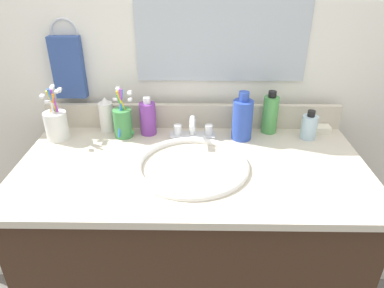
% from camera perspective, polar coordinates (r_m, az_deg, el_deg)
% --- Properties ---
extents(vanity_cabinet, '(1.05, 0.51, 0.83)m').
position_cam_1_polar(vanity_cabinet, '(1.40, -0.03, -18.61)').
color(vanity_cabinet, '#382316').
rests_on(vanity_cabinet, ground_plane).
extents(countertop, '(1.09, 0.56, 0.02)m').
position_cam_1_polar(countertop, '(1.13, -0.04, -3.63)').
color(countertop, beige).
rests_on(countertop, vanity_cabinet).
extents(backsplash, '(1.09, 0.02, 0.09)m').
position_cam_1_polar(backsplash, '(1.34, 0.14, 4.50)').
color(backsplash, beige).
rests_on(backsplash, countertop).
extents(back_wall, '(2.19, 0.04, 1.30)m').
position_cam_1_polar(back_wall, '(1.51, 0.16, -3.24)').
color(back_wall, white).
rests_on(back_wall, ground_plane).
extents(towel_ring, '(0.10, 0.01, 0.10)m').
position_cam_1_polar(towel_ring, '(1.37, -19.66, 16.42)').
color(towel_ring, silver).
extents(hand_towel, '(0.11, 0.04, 0.22)m').
position_cam_1_polar(hand_towel, '(1.38, -19.08, 11.40)').
color(hand_towel, '#334C8C').
extents(sink_basin, '(0.36, 0.36, 0.11)m').
position_cam_1_polar(sink_basin, '(1.12, 0.07, -4.96)').
color(sink_basin, white).
rests_on(sink_basin, countertop).
extents(faucet, '(0.16, 0.10, 0.08)m').
position_cam_1_polar(faucet, '(1.26, 0.19, 2.08)').
color(faucet, silver).
rests_on(faucet, countertop).
extents(bottle_toner_green, '(0.05, 0.05, 0.16)m').
position_cam_1_polar(bottle_toner_green, '(1.32, 12.32, 4.70)').
color(bottle_toner_green, '#4C9E4C').
rests_on(bottle_toner_green, countertop).
extents(bottle_gel_clear, '(0.05, 0.05, 0.10)m').
position_cam_1_polar(bottle_gel_clear, '(1.32, 18.13, 2.66)').
color(bottle_gel_clear, silver).
rests_on(bottle_gel_clear, countertop).
extents(bottle_shampoo_blue, '(0.07, 0.07, 0.17)m').
position_cam_1_polar(bottle_shampoo_blue, '(1.25, 8.02, 4.00)').
color(bottle_shampoo_blue, '#2D4CB2').
rests_on(bottle_shampoo_blue, countertop).
extents(bottle_lotion_white, '(0.05, 0.05, 0.13)m').
position_cam_1_polar(bottle_lotion_white, '(1.34, -13.44, 4.40)').
color(bottle_lotion_white, white).
rests_on(bottle_lotion_white, countertop).
extents(bottle_cream_purple, '(0.06, 0.06, 0.14)m').
position_cam_1_polar(bottle_cream_purple, '(1.29, -7.03, 4.14)').
color(bottle_cream_purple, '#7A3899').
rests_on(bottle_cream_purple, countertop).
extents(cup_white_ceramic, '(0.08, 0.10, 0.19)m').
position_cam_1_polar(cup_white_ceramic, '(1.33, -20.76, 2.96)').
color(cup_white_ceramic, white).
rests_on(cup_white_ceramic, countertop).
extents(cup_green, '(0.07, 0.09, 0.18)m').
position_cam_1_polar(cup_green, '(1.29, -10.92, 3.50)').
color(cup_green, '#3F8C47').
rests_on(cup_green, countertop).
extents(soap_bar, '(0.06, 0.04, 0.02)m').
position_cam_1_polar(soap_bar, '(1.40, 19.82, 2.28)').
color(soap_bar, white).
rests_on(soap_bar, countertop).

